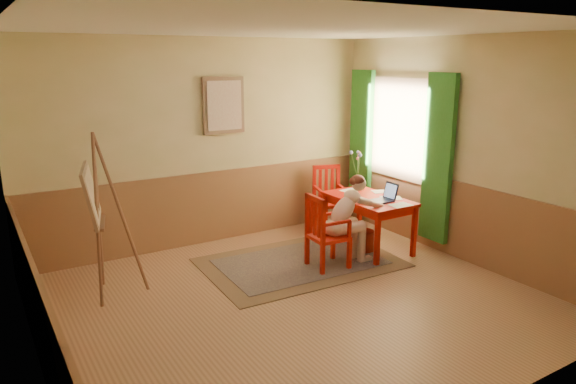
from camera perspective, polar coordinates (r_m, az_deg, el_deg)
room at (r=5.31m, az=0.83°, el=2.05°), size 5.04×4.54×2.84m
wainscot at (r=6.22m, az=-3.17°, el=-4.74°), size 5.00×4.50×1.00m
window at (r=7.65m, az=11.78°, el=5.15°), size 0.12×2.01×2.20m
wall_portrait at (r=7.27m, az=-6.96°, el=9.29°), size 0.60×0.05×0.76m
rug at (r=6.74m, az=1.37°, el=-7.61°), size 2.47×1.71×0.02m
table at (r=7.12m, az=8.71°, el=-1.28°), size 0.72×1.20×0.72m
chair_left at (r=6.44m, az=4.03°, el=-4.36°), size 0.46×0.44×0.94m
chair_back at (r=7.94m, az=4.43°, el=-0.66°), size 0.54×0.55×0.96m
figure at (r=6.57m, az=6.49°, el=-2.59°), size 0.85×0.38×1.13m
laptop at (r=6.94m, az=10.31°, el=-0.60°), size 0.38×0.24×0.23m
papers at (r=7.18m, az=9.98°, el=-0.43°), size 0.64×1.15×0.00m
vase at (r=7.58m, az=7.50°, el=2.33°), size 0.17×0.26×0.54m
wastebasket at (r=7.15m, az=8.17°, el=-5.27°), size 0.28×0.28×0.29m
easel at (r=5.89m, az=-20.14°, el=-0.95°), size 0.68×0.80×1.80m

